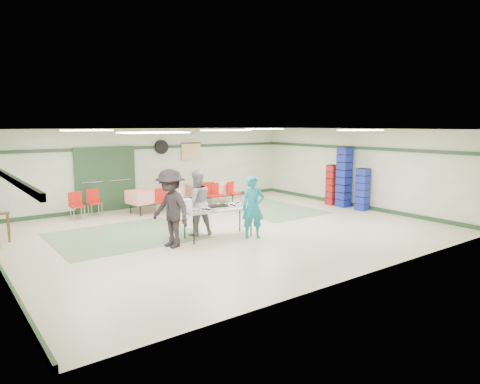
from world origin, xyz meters
TOP-DOWN VIEW (x-y plane):
  - floor at (0.00, 0.00)m, footprint 11.00×11.00m
  - ceiling at (0.00, 0.00)m, footprint 11.00×11.00m
  - wall_back at (0.00, 4.50)m, footprint 11.00×0.00m
  - wall_front at (0.00, -4.50)m, footprint 11.00×0.00m
  - wall_right at (5.50, 0.00)m, footprint 0.00×9.00m
  - trim_back at (0.00, 4.47)m, footprint 11.00×0.06m
  - baseboard_back at (0.00, 4.47)m, footprint 11.00×0.06m
  - trim_right at (5.47, 0.00)m, footprint 0.06×9.00m
  - baseboard_right at (5.47, 0.00)m, footprint 0.06×9.00m
  - green_patch_a at (-2.50, 1.00)m, footprint 3.50×3.00m
  - green_patch_b at (2.80, 1.50)m, footprint 2.50×3.50m
  - double_door_left at (-2.20, 4.44)m, footprint 0.90×0.06m
  - double_door_right at (-1.25, 4.44)m, footprint 0.90×0.06m
  - door_frame at (-1.73, 4.42)m, footprint 2.00×0.03m
  - wall_fan at (0.30, 4.44)m, footprint 0.50×0.10m
  - scroll_banner at (1.50, 4.44)m, footprint 0.80×0.02m
  - serving_table at (-0.65, -0.58)m, footprint 1.90×0.97m
  - sheet_tray_right at (-0.02, -0.59)m, footprint 0.69×0.56m
  - sheet_tray_mid at (-0.75, -0.51)m, footprint 0.67×0.55m
  - sheet_tray_left at (-1.21, -0.76)m, footprint 0.64×0.52m
  - baking_pan at (-0.66, -0.62)m, footprint 0.47×0.33m
  - foam_box_stack at (-1.54, -0.55)m, footprint 0.25×0.24m
  - volunteer_teal at (0.05, -1.11)m, footprint 0.68×0.59m
  - volunteer_grey at (-0.94, -0.02)m, footprint 0.92×0.77m
  - volunteer_dark at (-1.99, -0.63)m, footprint 0.88×1.28m
  - dining_table_a at (1.69, 3.37)m, footprint 1.77×0.94m
  - dining_table_b at (-0.51, 3.37)m, footprint 1.84×1.02m
  - chair_a at (1.56, 2.79)m, footprint 0.50×0.50m
  - chair_b at (1.24, 2.80)m, footprint 0.53×0.53m
  - chair_c at (2.21, 2.79)m, footprint 0.49×0.49m
  - chair_d at (-0.53, 2.79)m, footprint 0.47×0.47m
  - chair_loose_a at (-2.34, 3.85)m, footprint 0.40×0.40m
  - chair_loose_b at (-2.93, 3.65)m, footprint 0.40×0.40m
  - crate_stack_blue_a at (5.15, 0.29)m, footprint 0.40×0.40m
  - crate_stack_red at (5.15, 0.78)m, footprint 0.41×0.41m
  - crate_stack_blue_b at (5.15, -0.51)m, footprint 0.40×0.40m

SIDE VIEW (x-z plane):
  - floor at x=0.00m, z-range 0.00..0.00m
  - green_patch_a at x=-2.50m, z-range 0.00..0.01m
  - green_patch_b at x=2.80m, z-range 0.00..0.01m
  - baseboard_back at x=0.00m, z-range 0.00..0.12m
  - baseboard_right at x=5.47m, z-range 0.00..0.12m
  - chair_a at x=1.56m, z-range 0.09..0.92m
  - chair_c at x=2.21m, z-range 0.09..0.93m
  - chair_d at x=-0.53m, z-range 0.09..0.93m
  - chair_loose_b at x=-2.93m, z-range 0.09..0.93m
  - chair_loose_a at x=-2.34m, z-range 0.10..0.95m
  - chair_b at x=1.24m, z-range 0.10..0.99m
  - dining_table_a at x=1.69m, z-range 0.19..0.95m
  - dining_table_b at x=-0.51m, z-range 0.19..0.95m
  - crate_stack_blue_b at x=5.15m, z-range 0.00..1.40m
  - crate_stack_red at x=5.15m, z-range 0.00..1.42m
  - serving_table at x=-0.65m, z-range 0.34..1.10m
  - sheet_tray_right at x=-0.02m, z-range 0.76..0.78m
  - sheet_tray_mid at x=-0.75m, z-range 0.76..0.78m
  - sheet_tray_left at x=-1.21m, z-range 0.76..0.78m
  - volunteer_teal at x=0.05m, z-range 0.00..1.56m
  - baking_pan at x=-0.66m, z-range 0.76..0.84m
  - volunteer_grey at x=-0.94m, z-range 0.00..1.69m
  - volunteer_dark at x=-1.99m, z-range 0.00..1.82m
  - foam_box_stack at x=-1.54m, z-range 0.76..1.07m
  - crate_stack_blue_a at x=5.15m, z-range 0.00..2.08m
  - double_door_left at x=-2.20m, z-range 0.00..2.10m
  - double_door_right at x=-1.25m, z-range 0.00..2.10m
  - door_frame at x=-1.73m, z-range -0.02..2.12m
  - wall_back at x=0.00m, z-range -4.15..6.85m
  - wall_front at x=0.00m, z-range -4.15..6.85m
  - wall_right at x=5.50m, z-range -3.15..5.85m
  - scroll_banner at x=1.50m, z-range 1.55..2.15m
  - trim_back at x=0.00m, z-range 2.00..2.10m
  - trim_right at x=5.47m, z-range 2.00..2.10m
  - wall_fan at x=0.30m, z-range 1.80..2.30m
  - ceiling at x=0.00m, z-range 2.70..2.70m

